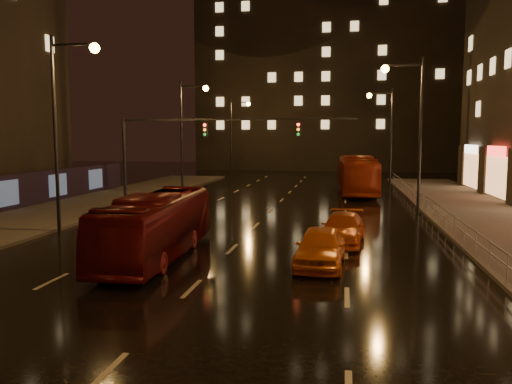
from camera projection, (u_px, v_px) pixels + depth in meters
ground at (266, 215)px, 31.95m from camera, size 140.00×140.00×0.00m
sidewalk_left at (27, 221)px, 29.37m from camera, size 7.00×70.00×0.15m
building_distant at (340, 57)px, 80.27m from camera, size 44.00×16.00×36.00m
traffic_signal at (190, 141)px, 32.32m from camera, size 15.31×0.32×6.20m
railing_right at (439, 210)px, 28.14m from camera, size 0.05×56.00×1.00m
bus_red at (157, 225)px, 20.48m from camera, size 2.66×9.65×2.66m
bus_curb at (357, 175)px, 44.28m from camera, size 3.40×12.26×3.38m
taxi_near at (320, 247)px, 19.09m from camera, size 1.98×4.48×1.50m
taxi_far at (343, 228)px, 23.46m from camera, size 2.35×4.86×1.36m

